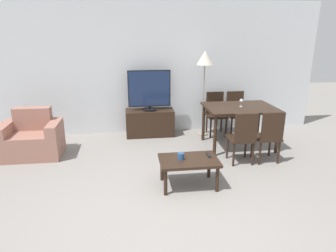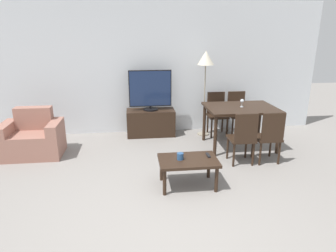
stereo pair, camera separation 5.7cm
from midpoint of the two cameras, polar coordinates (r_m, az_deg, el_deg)
The scene contains 15 objects.
ground_plane at distance 3.52m, azimuth 0.04°, elevation -19.00°, with size 18.00×18.00×0.00m, color gray.
wall_back at distance 6.33m, azimuth -3.79°, elevation 10.79°, with size 7.38×0.06×2.70m.
armchair at distance 5.74m, azimuth -24.06°, elevation -2.23°, with size 0.99×0.67×0.82m.
tv_stand at distance 6.27m, azimuth -3.04°, elevation 0.66°, with size 0.99×0.45×0.54m.
tv at distance 6.10m, azimuth -3.14°, elevation 6.79°, with size 0.86×0.30×0.82m.
coffee_table at distance 4.20m, azimuth 4.25°, elevation -7.02°, with size 0.82×0.53×0.41m.
dining_table at distance 5.69m, azimuth 13.91°, elevation 2.69°, with size 1.26×0.94×0.78m.
dining_chair_near at distance 4.97m, azimuth 14.43°, elevation -1.88°, with size 0.40×0.40×0.89m.
dining_chair_far at distance 6.51m, azimuth 13.26°, elevation 2.82°, with size 0.40×0.40×0.89m.
dining_chair_near_right at distance 5.14m, azimuth 19.04°, elevation -1.64°, with size 0.40×0.40×0.89m.
dining_chair_far_left at distance 6.38m, azimuth 9.51°, elevation 2.74°, with size 0.40×0.40×0.89m.
floor_lamp at distance 6.10m, azimuth 7.47°, elevation 11.91°, with size 0.33×0.33×1.74m.
remote_primary at distance 4.31m, azimuth 8.03°, elevation -5.51°, with size 0.04×0.15×0.02m.
cup_white_near at distance 4.15m, azimuth 2.74°, elevation -5.79°, with size 0.09×0.09×0.09m.
wine_glass_left at distance 5.64m, azimuth 14.22°, elevation 4.56°, with size 0.07×0.07×0.15m.
Camera 2 is at (-0.31, -2.81, 2.10)m, focal length 32.00 mm.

